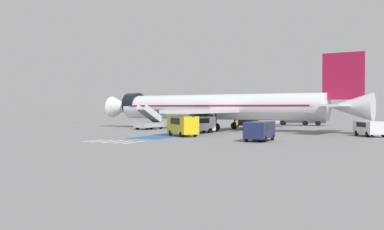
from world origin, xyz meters
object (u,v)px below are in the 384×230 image
Objects in this scene: service_van_0 at (198,123)px; service_van_2 at (370,127)px; fuel_tanker at (302,115)px; service_van_3 at (183,124)px; ground_crew_2 at (188,124)px; traffic_cone_0 at (247,131)px; ground_crew_3 at (172,123)px; airliner at (220,107)px; ground_crew_0 at (237,124)px; boarding_stairs_forward at (150,123)px; ground_crew_1 at (259,125)px; service_van_1 at (260,129)px.

service_van_2 is (20.82, 1.91, -0.20)m from service_van_0.
fuel_tanker is 32.05m from service_van_2.
ground_crew_2 is (-4.08, 10.17, -0.34)m from service_van_3.
ground_crew_2 is at bearing 169.57° from traffic_cone_0.
service_van_3 is 14.85m from ground_crew_3.
airliner reaches higher than ground_crew_2.
fuel_tanker is 31.87m from service_van_0.
ground_crew_3 reaches higher than ground_crew_2.
airliner is 9.49× the size of service_van_0.
ground_crew_0 is 10.39m from ground_crew_3.
service_van_0 is (10.62, -5.65, 0.31)m from boarding_stairs_forward.
service_van_2 is 13.82m from ground_crew_1.
boarding_stairs_forward reaches higher than fuel_tanker.
fuel_tanker reaches higher than service_van_1.
ground_crew_1 is at bearing 64.13° from traffic_cone_0.
service_van_1 is at bearing -37.74° from ground_crew_1.
service_van_2 is (31.44, -3.74, 0.11)m from boarding_stairs_forward.
fuel_tanker is 29.44m from traffic_cone_0.
service_van_3 is at bearing -120.55° from traffic_cone_0.
service_van_0 is 2.66× the size of ground_crew_1.
service_van_2 is 2.56× the size of ground_crew_3.
airliner is at bearing 24.29° from boarding_stairs_forward.
service_van_3 is at bearing -163.92° from ground_crew_2.
service_van_2 is (9.53, 12.12, -0.08)m from service_van_1.
service_van_3 is (1.10, -6.87, 0.11)m from service_van_0.
fuel_tanker is at bearing -65.69° from service_van_0.
airliner is 8.72× the size of service_van_3.
fuel_tanker is 29.58m from ground_crew_2.
service_van_3 is at bearing 161.23° from service_van_1.
ground_crew_3 is (-6.49, -3.06, -2.29)m from airliner.
service_van_2 is at bearing 51.25° from service_van_1.
service_van_0 reaches higher than ground_crew_3.
fuel_tanker is at bearing -11.58° from airliner.
service_van_1 is at bearing -139.23° from ground_crew_2.
boarding_stairs_forward is 2.91× the size of ground_crew_3.
service_van_0 is at bearing 148.23° from ground_crew_3.
ground_crew_1 is 0.91× the size of ground_crew_3.
ground_crew_3 reaches higher than ground_crew_0.
fuel_tanker is 2.02× the size of service_van_1.
service_van_0 is 2.43× the size of ground_crew_3.
service_van_1 is at bearing -166.87° from ground_crew_0.
boarding_stairs_forward is at bearing 75.06° from ground_crew_0.
traffic_cone_0 is at bearing 170.62° from ground_crew_3.
traffic_cone_0 is at bearing 113.01° from service_van_1.
boarding_stairs_forward is 3.19× the size of ground_crew_1.
service_van_2 is at bearing -179.75° from ground_crew_3.
ground_crew_0 is at bearing -168.27° from ground_crew_1.
airliner is at bearing 120.92° from service_van_1.
ground_crew_0 is at bearing 139.46° from service_van_2.
ground_crew_1 is at bearing 143.05° from service_van_2.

